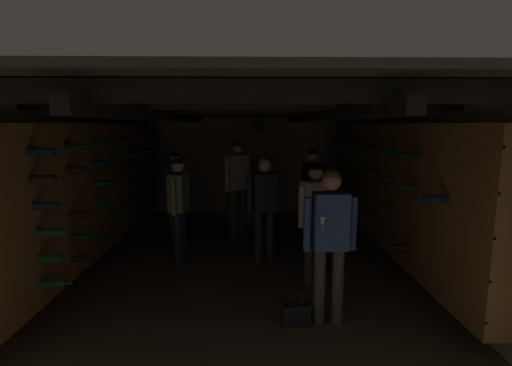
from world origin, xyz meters
The scene contains 12 objects.
ground_plane centered at (0.00, 0.00, 0.00)m, with size 8.40×8.40×0.00m, color brown.
room_shell centered at (0.00, 0.27, 1.42)m, with size 4.72×6.52×2.41m.
wine_crate_stack centered at (-0.09, 1.91, 0.30)m, with size 0.52×0.35×0.60m.
display_bottle centered at (-0.17, 1.87, 0.74)m, with size 0.08×0.08×0.35m.
person_host_center centered at (0.28, -0.02, 0.93)m, with size 0.53×0.29×1.56m.
person_guest_far_right centered at (1.12, 0.78, 0.98)m, with size 0.42×0.50×1.63m.
person_guest_mid_right centered at (0.90, -0.74, 0.93)m, with size 0.46×0.37×1.55m.
person_guest_near_right centered at (0.86, -1.80, 0.96)m, with size 0.54×0.33×1.61m.
person_guest_far_left centered at (-1.26, 1.36, 0.92)m, with size 0.41×0.45×1.54m.
person_guest_rear_center centered at (-0.14, 1.31, 1.07)m, with size 0.46×0.44×1.74m.
person_guest_mid_left centered at (-0.97, 0.00, 0.93)m, with size 0.33×0.53×1.56m.
handbag centered at (0.54, -1.83, 0.12)m, with size 0.28×0.12×0.35m.
Camera 1 is at (0.05, -5.43, 2.04)m, focal length 26.51 mm.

